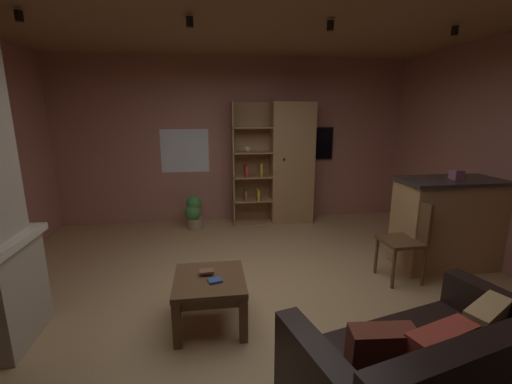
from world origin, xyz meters
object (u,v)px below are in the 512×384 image
(kitchen_bar_counter, at_px, (457,223))
(table_book_1, at_px, (207,271))
(tissue_box, at_px, (456,175))
(table_book_0, at_px, (215,280))
(wall_mounted_tv, at_px, (305,144))
(leather_couch, at_px, (429,381))
(coffee_table, at_px, (210,287))
(potted_floor_plant, at_px, (194,212))
(bookshelf_cabinet, at_px, (286,164))
(dining_chair, at_px, (408,235))

(kitchen_bar_counter, relative_size, table_book_1, 12.00)
(tissue_box, bearing_deg, table_book_0, -163.16)
(kitchen_bar_counter, xyz_separation_m, table_book_1, (-3.02, -0.74, -0.07))
(wall_mounted_tv, bearing_deg, table_book_1, -120.25)
(leather_couch, xyz_separation_m, table_book_1, (-1.32, 1.26, 0.18))
(tissue_box, relative_size, coffee_table, 0.19)
(coffee_table, bearing_deg, potted_floor_plant, 95.15)
(table_book_0, relative_size, table_book_1, 0.90)
(tissue_box, relative_size, table_book_1, 0.96)
(potted_floor_plant, bearing_deg, bookshelf_cabinet, 7.68)
(potted_floor_plant, bearing_deg, tissue_box, -30.34)
(wall_mounted_tv, bearing_deg, dining_chair, -78.58)
(bookshelf_cabinet, height_order, coffee_table, bookshelf_cabinet)
(tissue_box, height_order, table_book_1, tissue_box)
(dining_chair, bearing_deg, bookshelf_cabinet, 111.16)
(tissue_box, bearing_deg, wall_mounted_tv, 117.69)
(leather_couch, bearing_deg, table_book_0, 138.02)
(tissue_box, distance_m, wall_mounted_tv, 2.55)
(coffee_table, xyz_separation_m, dining_chair, (2.21, 0.55, 0.17))
(potted_floor_plant, bearing_deg, table_book_1, -85.26)
(coffee_table, relative_size, wall_mounted_tv, 0.65)
(kitchen_bar_counter, xyz_separation_m, leather_couch, (-1.70, -2.00, -0.25))
(table_book_0, bearing_deg, potted_floor_plant, 95.98)
(bookshelf_cabinet, height_order, table_book_0, bookshelf_cabinet)
(table_book_1, bearing_deg, tissue_box, 13.89)
(potted_floor_plant, height_order, wall_mounted_tv, wall_mounted_tv)
(tissue_box, xyz_separation_m, leather_couch, (-1.59, -1.98, -0.85))
(kitchen_bar_counter, relative_size, potted_floor_plant, 2.72)
(table_book_0, relative_size, wall_mounted_tv, 0.11)
(bookshelf_cabinet, height_order, dining_chair, bookshelf_cabinet)
(bookshelf_cabinet, relative_size, dining_chair, 2.20)
(kitchen_bar_counter, distance_m, leather_couch, 2.64)
(kitchen_bar_counter, xyz_separation_m, table_book_0, (-2.95, -0.88, -0.09))
(bookshelf_cabinet, distance_m, wall_mounted_tv, 0.54)
(bookshelf_cabinet, relative_size, wall_mounted_tv, 2.05)
(table_book_1, bearing_deg, dining_chair, 12.27)
(kitchen_bar_counter, bearing_deg, table_book_0, -163.40)
(leather_couch, relative_size, dining_chair, 1.91)
(leather_couch, bearing_deg, tissue_box, 51.17)
(kitchen_bar_counter, bearing_deg, table_book_1, -166.24)
(bookshelf_cabinet, height_order, leather_couch, bookshelf_cabinet)
(tissue_box, bearing_deg, coffee_table, -164.84)
(bookshelf_cabinet, bearing_deg, kitchen_bar_counter, -50.44)
(table_book_1, distance_m, potted_floor_plant, 2.56)
(bookshelf_cabinet, bearing_deg, tissue_box, -52.60)
(tissue_box, height_order, table_book_0, tissue_box)
(coffee_table, xyz_separation_m, table_book_0, (0.05, -0.08, 0.10))
(kitchen_bar_counter, height_order, wall_mounted_tv, wall_mounted_tv)
(tissue_box, relative_size, wall_mounted_tv, 0.12)
(kitchen_bar_counter, xyz_separation_m, potted_floor_plant, (-3.23, 1.81, -0.27))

